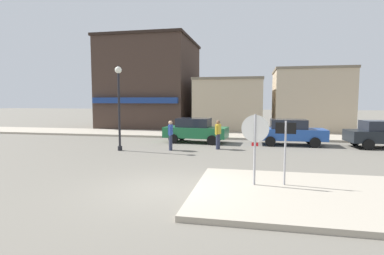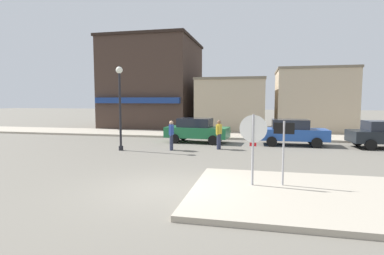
{
  "view_description": "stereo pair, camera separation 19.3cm",
  "coord_description": "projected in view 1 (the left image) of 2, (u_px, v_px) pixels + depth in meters",
  "views": [
    {
      "loc": [
        2.62,
        -8.53,
        2.72
      ],
      "look_at": [
        -0.06,
        4.5,
        1.5
      ],
      "focal_mm": 28.0,
      "sensor_mm": 36.0,
      "label": 1
    },
    {
      "loc": [
        2.81,
        -8.49,
        2.72
      ],
      "look_at": [
        -0.06,
        4.5,
        1.5
      ],
      "focal_mm": 28.0,
      "sensor_mm": 36.0,
      "label": 2
    }
  ],
  "objects": [
    {
      "name": "stop_sign",
      "position": [
        255.0,
        140.0,
        9.0
      ],
      "size": [
        0.82,
        0.09,
        2.3
      ],
      "color": "#9E9EA3",
      "rests_on": "ground"
    },
    {
      "name": "parked_car_nearest",
      "position": [
        195.0,
        130.0,
        19.22
      ],
      "size": [
        4.12,
        2.12,
        1.56
      ],
      "color": "#1E6B3D",
      "rests_on": "ground"
    },
    {
      "name": "sidewalk_corner",
      "position": [
        308.0,
        195.0,
        8.36
      ],
      "size": [
        6.4,
        4.8,
        0.15
      ],
      "primitive_type": "cube",
      "color": "#A89E8C",
      "rests_on": "ground"
    },
    {
      "name": "one_way_sign",
      "position": [
        285.0,
        146.0,
        9.0
      ],
      "size": [
        0.6,
        0.07,
        2.1
      ],
      "color": "#9E9EA3",
      "rests_on": "ground"
    },
    {
      "name": "building_storefront_left_mid",
      "position": [
        310.0,
        101.0,
        25.6
      ],
      "size": [
        6.07,
        5.44,
        5.33
      ],
      "color": "tan",
      "rests_on": "ground"
    },
    {
      "name": "pedestrian_crossing_near",
      "position": [
        218.0,
        134.0,
        16.59
      ],
      "size": [
        0.31,
        0.55,
        1.61
      ],
      "color": "#2D334C",
      "rests_on": "ground"
    },
    {
      "name": "building_storefront_left_near",
      "position": [
        230.0,
        105.0,
        27.97
      ],
      "size": [
        5.92,
        7.45,
        4.61
      ],
      "color": "tan",
      "rests_on": "ground"
    },
    {
      "name": "pedestrian_crossing_far",
      "position": [
        171.0,
        134.0,
        16.23
      ],
      "size": [
        0.26,
        0.56,
        1.61
      ],
      "color": "#2D334C",
      "rests_on": "ground"
    },
    {
      "name": "parked_car_second",
      "position": [
        290.0,
        132.0,
        18.12
      ],
      "size": [
        4.01,
        1.9,
        1.56
      ],
      "color": "#234C9E",
      "rests_on": "ground"
    },
    {
      "name": "building_corner_shop",
      "position": [
        152.0,
        84.0,
        30.13
      ],
      "size": [
        8.43,
        9.28,
        8.62
      ],
      "color": "#3D2D26",
      "rests_on": "ground"
    },
    {
      "name": "lamp_post",
      "position": [
        119.0,
        96.0,
        15.92
      ],
      "size": [
        0.36,
        0.36,
        4.54
      ],
      "color": "black",
      "rests_on": "ground"
    },
    {
      "name": "parked_car_third",
      "position": [
        384.0,
        134.0,
        16.98
      ],
      "size": [
        4.14,
        2.16,
        1.56
      ],
      "color": "black",
      "rests_on": "ground"
    },
    {
      "name": "kerb_far",
      "position": [
        218.0,
        135.0,
        22.78
      ],
      "size": [
        80.0,
        4.0,
        0.15
      ],
      "primitive_type": "cube",
      "color": "#A89E8C",
      "rests_on": "ground"
    },
    {
      "name": "ground_plane",
      "position": [
        164.0,
        190.0,
        9.1
      ],
      "size": [
        160.0,
        160.0,
        0.0
      ],
      "primitive_type": "plane",
      "color": "#6B665B"
    }
  ]
}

